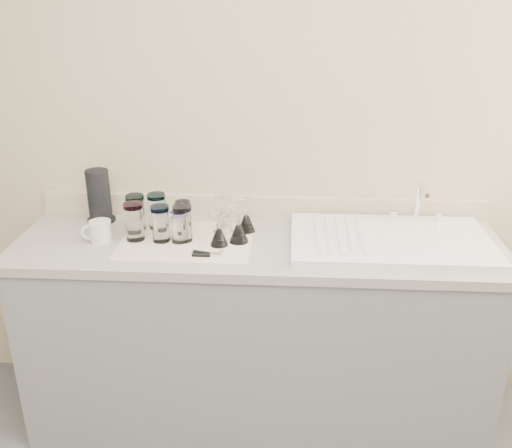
# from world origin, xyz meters

# --- Properties ---
(room_envelope) EXTENTS (3.54, 3.50, 2.52)m
(room_envelope) POSITION_xyz_m (0.00, 0.00, 1.56)
(room_envelope) COLOR #56565B
(room_envelope) RESTS_ON ground
(counter_unit) EXTENTS (2.06, 0.62, 0.90)m
(counter_unit) POSITION_xyz_m (0.00, 1.20, 0.45)
(counter_unit) COLOR slate
(counter_unit) RESTS_ON ground
(sink_unit) EXTENTS (0.82, 0.50, 0.22)m
(sink_unit) POSITION_xyz_m (0.55, 1.20, 0.92)
(sink_unit) COLOR white
(sink_unit) RESTS_ON counter_unit
(dish_towel) EXTENTS (0.55, 0.42, 0.01)m
(dish_towel) POSITION_xyz_m (-0.30, 1.18, 0.90)
(dish_towel) COLOR white
(dish_towel) RESTS_ON counter_unit
(tumbler_teal) EXTENTS (0.08, 0.08, 0.16)m
(tumbler_teal) POSITION_xyz_m (-0.54, 1.28, 0.99)
(tumbler_teal) COLOR white
(tumbler_teal) RESTS_ON dish_towel
(tumbler_cyan) EXTENTS (0.08, 0.08, 0.16)m
(tumbler_cyan) POSITION_xyz_m (-0.45, 1.30, 0.99)
(tumbler_cyan) COLOR white
(tumbler_cyan) RESTS_ON dish_towel
(tumbler_purple) EXTENTS (0.07, 0.07, 0.13)m
(tumbler_purple) POSITION_xyz_m (-0.33, 1.29, 0.97)
(tumbler_purple) COLOR white
(tumbler_purple) RESTS_ON dish_towel
(tumbler_magenta) EXTENTS (0.08, 0.08, 0.16)m
(tumbler_magenta) POSITION_xyz_m (-0.52, 1.17, 0.99)
(tumbler_magenta) COLOR white
(tumbler_magenta) RESTS_ON dish_towel
(tumbler_blue) EXTENTS (0.08, 0.08, 0.15)m
(tumbler_blue) POSITION_xyz_m (-0.40, 1.17, 0.99)
(tumbler_blue) COLOR white
(tumbler_blue) RESTS_ON dish_towel
(tumbler_lavender) EXTENTS (0.07, 0.07, 0.13)m
(tumbler_lavender) POSITION_xyz_m (-0.33, 1.16, 0.98)
(tumbler_lavender) COLOR white
(tumbler_lavender) RESTS_ON dish_towel
(tumbler_extra) EXTENTS (0.08, 0.08, 0.16)m
(tumbler_extra) POSITION_xyz_m (-0.31, 1.17, 0.99)
(tumbler_extra) COLOR white
(tumbler_extra) RESTS_ON dish_towel
(goblet_back_left) EXTENTS (0.09, 0.09, 0.15)m
(goblet_back_left) POSITION_xyz_m (-0.16, 1.28, 0.96)
(goblet_back_left) COLOR white
(goblet_back_left) RESTS_ON dish_towel
(goblet_back_right) EXTENTS (0.08, 0.08, 0.14)m
(goblet_back_right) POSITION_xyz_m (-0.06, 1.29, 0.96)
(goblet_back_right) COLOR white
(goblet_back_right) RESTS_ON dish_towel
(goblet_front_left) EXTENTS (0.08, 0.08, 0.14)m
(goblet_front_left) POSITION_xyz_m (-0.16, 1.14, 0.95)
(goblet_front_left) COLOR white
(goblet_front_left) RESTS_ON dish_towel
(goblet_front_right) EXTENTS (0.08, 0.08, 0.15)m
(goblet_front_right) POSITION_xyz_m (-0.08, 1.18, 0.96)
(goblet_front_right) COLOR white
(goblet_front_right) RESTS_ON dish_towel
(can_opener) EXTENTS (0.12, 0.05, 0.02)m
(can_opener) POSITION_xyz_m (-0.19, 1.03, 0.92)
(can_opener) COLOR silver
(can_opener) RESTS_ON dish_towel
(white_mug) EXTENTS (0.14, 0.11, 0.09)m
(white_mug) POSITION_xyz_m (-0.66, 1.16, 0.95)
(white_mug) COLOR white
(white_mug) RESTS_ON counter_unit
(paper_towel_roll) EXTENTS (0.13, 0.13, 0.24)m
(paper_towel_roll) POSITION_xyz_m (-0.73, 1.39, 1.02)
(paper_towel_roll) COLOR black
(paper_towel_roll) RESTS_ON counter_unit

